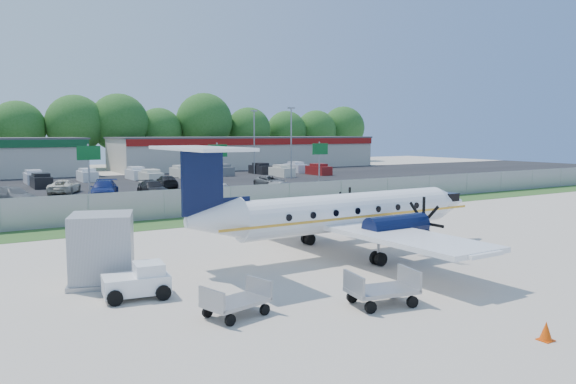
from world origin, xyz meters
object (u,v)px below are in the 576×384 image
baggage_cart_near (236,301)px  service_container (102,251)px  aircraft (342,212)px  pushback_tug (139,281)px  baggage_cart_far (382,289)px

baggage_cart_near → service_container: service_container is taller
aircraft → baggage_cart_near: size_ratio=7.38×
aircraft → pushback_tug: bearing=-168.9°
pushback_tug → baggage_cart_far: (6.79, -5.23, -0.03)m
aircraft → baggage_cart_far: aircraft is taller
aircraft → baggage_cart_far: size_ratio=6.82×
baggage_cart_near → baggage_cart_far: bearing=-17.9°
aircraft → baggage_cart_far: bearing=-117.3°
baggage_cart_far → service_container: bearing=133.5°
service_container → pushback_tug: bearing=-76.1°
pushback_tug → service_container: (-0.65, 2.61, 0.69)m
baggage_cart_near → service_container: bearing=113.0°
aircraft → baggage_cart_near: bearing=-145.9°
baggage_cart_far → service_container: size_ratio=0.80×
pushback_tug → baggage_cart_near: size_ratio=1.06×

